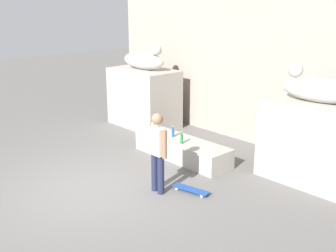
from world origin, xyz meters
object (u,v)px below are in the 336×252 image
Objects in this scene: statue_reclining_left at (144,60)px; skateboard at (191,189)px; bottle_green at (182,138)px; skater at (158,149)px; bottle_clear at (153,127)px; statue_reclining_right at (318,88)px; bottle_blue at (173,132)px.

skateboard is at bearing -32.53° from statue_reclining_left.
statue_reclining_left is 3.58m from bottle_green.
skater is at bearing -40.35° from statue_reclining_left.
statue_reclining_left is 2.65m from bottle_clear.
skater is at bearing 32.42° from skateboard.
skateboard is 2.56× the size of bottle_clear.
bottle_green is at bearing -28.02° from statue_reclining_left.
statue_reclining_right is at bearing 18.55° from bottle_clear.
skater is 1.09m from skateboard.
skateboard is 2.91× the size of bottle_blue.
bottle_clear is (-1.99, 1.58, -0.31)m from skater.
skater is 2.20m from bottle_blue.
bottle_clear reaches higher than skateboard.
skateboard is at bearing -24.02° from bottle_clear.
statue_reclining_right reaches higher than skateboard.
bottle_blue is (-1.84, 1.22, 0.53)m from skateboard.
bottle_clear is at bearing -34.80° from skater.
bottle_green is (2.99, -1.35, -1.42)m from statue_reclining_left.
statue_reclining_right is 3.53m from skater.
skater is 5.19× the size of bottle_clear.
skater is 5.90× the size of bottle_blue.
statue_reclining_right is 5.87× the size of bottle_blue.
bottle_green is (1.16, -0.08, -0.01)m from bottle_clear.
skateboard is (0.48, 0.48, -0.86)m from skater.
bottle_clear is at bearing -169.25° from bottle_blue.
bottle_clear is at bearing -36.14° from skateboard.
skateboard is (-1.30, -2.37, -1.97)m from statue_reclining_right.
bottle_clear reaches higher than bottle_blue.
skateboard is at bearing -33.66° from bottle_blue.
bottle_green is at bearing -4.03° from bottle_clear.
statue_reclining_left and statue_reclining_right have the same top height.
bottle_clear is 1.16m from bottle_green.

